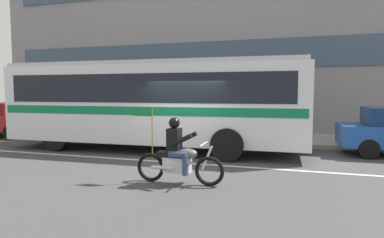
{
  "coord_description": "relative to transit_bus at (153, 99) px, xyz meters",
  "views": [
    {
      "loc": [
        3.27,
        -9.93,
        2.15
      ],
      "look_at": [
        0.42,
        -0.7,
        1.36
      ],
      "focal_mm": 30.82,
      "sensor_mm": 36.0,
      "label": 1
    }
  ],
  "objects": [
    {
      "name": "ground_plane",
      "position": [
        1.65,
        -1.19,
        -1.88
      ],
      "size": [
        60.0,
        60.0,
        0.0
      ],
      "primitive_type": "plane",
      "color": "#3D3D3F"
    },
    {
      "name": "sidewalk_curb",
      "position": [
        1.65,
        3.91,
        -1.81
      ],
      "size": [
        28.0,
        3.8,
        0.15
      ],
      "primitive_type": "cube",
      "color": "gray",
      "rests_on": "ground_plane"
    },
    {
      "name": "lane_center_stripe",
      "position": [
        1.65,
        -1.79,
        -1.88
      ],
      "size": [
        26.6,
        0.14,
        0.01
      ],
      "primitive_type": "cube",
      "color": "silver",
      "rests_on": "ground_plane"
    },
    {
      "name": "office_building_facade",
      "position": [
        1.65,
        6.19,
        3.96
      ],
      "size": [
        28.0,
        0.89,
        11.66
      ],
      "color": "gray",
      "rests_on": "ground_plane"
    },
    {
      "name": "transit_bus",
      "position": [
        0.0,
        0.0,
        0.0
      ],
      "size": [
        10.93,
        2.87,
        3.22
      ],
      "color": "silver",
      "rests_on": "ground_plane"
    },
    {
      "name": "motorcycle_with_rider",
      "position": [
        2.37,
        -3.96,
        -1.22
      ],
      "size": [
        2.2,
        0.64,
        1.78
      ],
      "color": "black",
      "rests_on": "ground_plane"
    },
    {
      "name": "parked_sedan_curbside",
      "position": [
        -8.75,
        1.39,
        -1.03
      ],
      "size": [
        4.6,
        2.0,
        1.64
      ],
      "color": "maroon",
      "rests_on": "ground_plane"
    }
  ]
}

